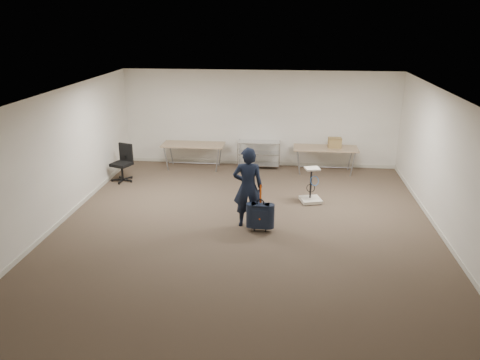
# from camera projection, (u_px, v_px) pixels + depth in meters

# --- Properties ---
(ground) EXTENTS (9.00, 9.00, 0.00)m
(ground) POSITION_uv_depth(u_px,v_px,m) (246.00, 227.00, 9.91)
(ground) COLOR #4C3A2E
(ground) RESTS_ON ground
(room_shell) EXTENTS (8.00, 9.00, 9.00)m
(room_shell) POSITION_uv_depth(u_px,v_px,m) (251.00, 201.00, 11.19)
(room_shell) COLOR silver
(room_shell) RESTS_ON ground
(folding_table_left) EXTENTS (1.80, 0.75, 0.73)m
(folding_table_left) POSITION_uv_depth(u_px,v_px,m) (193.00, 146.00, 13.58)
(folding_table_left) COLOR #997B5E
(folding_table_left) RESTS_ON ground
(folding_table_right) EXTENTS (1.80, 0.75, 0.73)m
(folding_table_right) POSITION_uv_depth(u_px,v_px,m) (325.00, 149.00, 13.21)
(folding_table_right) COLOR #997B5E
(folding_table_right) RESTS_ON ground
(wire_shelf) EXTENTS (1.22, 0.47, 0.80)m
(wire_shelf) POSITION_uv_depth(u_px,v_px,m) (259.00, 153.00, 13.71)
(wire_shelf) COLOR silver
(wire_shelf) RESTS_ON ground
(person) EXTENTS (0.66, 0.46, 1.73)m
(person) POSITION_uv_depth(u_px,v_px,m) (248.00, 187.00, 9.74)
(person) COLOR black
(person) RESTS_ON ground
(suitcase) EXTENTS (0.38, 0.23, 1.03)m
(suitcase) POSITION_uv_depth(u_px,v_px,m) (260.00, 216.00, 9.63)
(suitcase) COLOR black
(suitcase) RESTS_ON ground
(office_chair) EXTENTS (0.61, 0.61, 1.00)m
(office_chair) POSITION_uv_depth(u_px,v_px,m) (123.00, 170.00, 12.66)
(office_chair) COLOR black
(office_chair) RESTS_ON ground
(equipment_cart) EXTENTS (0.58, 0.58, 0.87)m
(equipment_cart) POSITION_uv_depth(u_px,v_px,m) (311.00, 193.00, 11.20)
(equipment_cart) COLOR beige
(equipment_cart) RESTS_ON ground
(cardboard_box) EXTENTS (0.37, 0.28, 0.27)m
(cardboard_box) POSITION_uv_depth(u_px,v_px,m) (335.00, 143.00, 13.17)
(cardboard_box) COLOR olive
(cardboard_box) RESTS_ON folding_table_right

